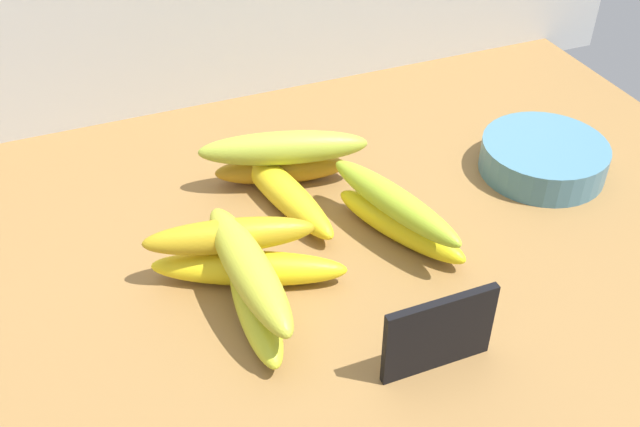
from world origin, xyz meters
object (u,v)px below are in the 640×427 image
at_px(banana_5, 229,236).
at_px(banana_2, 282,190).
at_px(banana_7, 394,201).
at_px(banana_6, 282,148).
at_px(banana_0, 255,305).
at_px(banana_3, 248,266).
at_px(chalkboard_sign, 438,336).
at_px(banana_8, 248,268).
at_px(fruit_bowl, 543,157).
at_px(banana_1, 400,225).
at_px(banana_4, 283,169).

bearing_deg(banana_5, banana_2, 47.33).
bearing_deg(banana_7, banana_6, 120.01).
height_order(banana_0, banana_3, same).
distance_m(chalkboard_sign, banana_8, 0.19).
bearing_deg(banana_6, banana_0, -116.68).
bearing_deg(chalkboard_sign, fruit_bowl, 39.30).
bearing_deg(banana_3, banana_1, 0.44).
relative_size(fruit_bowl, banana_2, 0.74).
xyz_separation_m(banana_2, banana_8, (-0.09, -0.16, 0.04)).
height_order(chalkboard_sign, banana_7, chalkboard_sign).
bearing_deg(fruit_bowl, banana_0, -165.22).
distance_m(banana_5, banana_6, 0.17).
distance_m(banana_1, banana_8, 0.20).
bearing_deg(banana_8, banana_6, 61.83).
relative_size(banana_3, banana_7, 1.06).
bearing_deg(banana_2, chalkboard_sign, -80.43).
xyz_separation_m(banana_1, banana_3, (-0.18, -0.00, 0.00)).
height_order(banana_1, banana_6, banana_6).
bearing_deg(banana_6, banana_3, -122.12).
bearing_deg(banana_7, banana_4, 116.58).
bearing_deg(banana_2, banana_0, -117.82).
bearing_deg(banana_4, banana_3, -121.44).
relative_size(banana_3, banana_4, 1.26).
distance_m(fruit_bowl, banana_6, 0.33).
height_order(banana_3, banana_8, banana_8).
bearing_deg(banana_7, fruit_bowl, 11.75).
xyz_separation_m(banana_0, banana_7, (0.18, 0.06, 0.03)).
bearing_deg(banana_0, banana_6, 63.32).
height_order(banana_7, banana_8, banana_8).
distance_m(banana_6, banana_8, 0.21).
bearing_deg(banana_4, chalkboard_sign, -84.54).
height_order(fruit_bowl, banana_6, banana_6).
bearing_deg(banana_3, banana_4, 58.56).
bearing_deg(banana_1, banana_4, 118.68).
distance_m(banana_7, banana_8, 0.19).
height_order(banana_0, banana_1, banana_0).
bearing_deg(fruit_bowl, banana_4, 161.76).
bearing_deg(banana_6, fruit_bowl, -16.01).
distance_m(fruit_bowl, banana_3, 0.41).
relative_size(fruit_bowl, banana_5, 0.89).
bearing_deg(banana_0, banana_7, 18.58).
xyz_separation_m(banana_5, banana_6, (0.10, 0.13, 0.00)).
distance_m(banana_2, banana_8, 0.18).
distance_m(banana_2, banana_4, 0.05).
bearing_deg(banana_7, banana_2, 130.73).
xyz_separation_m(banana_3, banana_6, (0.09, 0.14, 0.04)).
bearing_deg(banana_5, banana_3, -39.28).
distance_m(banana_2, banana_6, 0.05).
bearing_deg(fruit_bowl, banana_5, -174.42).
height_order(chalkboard_sign, banana_2, chalkboard_sign).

